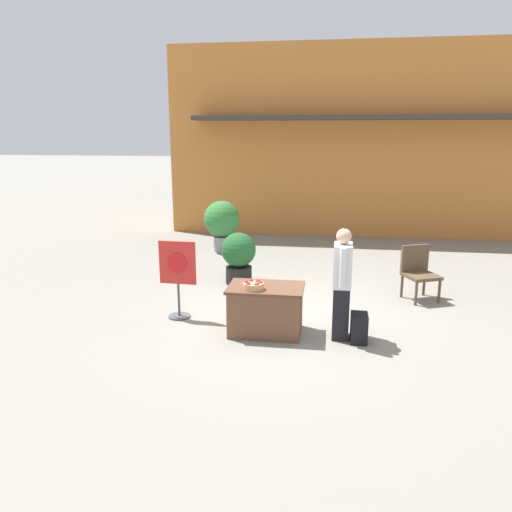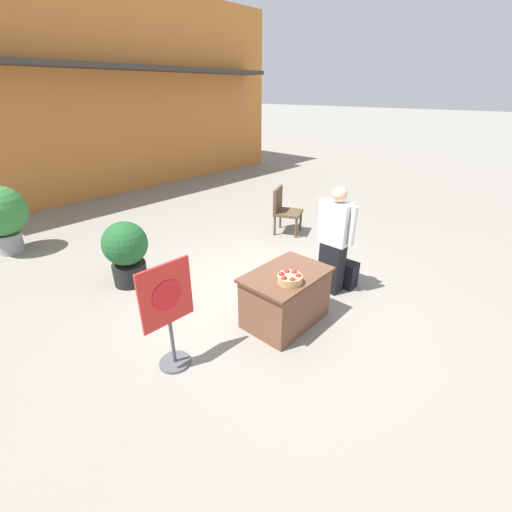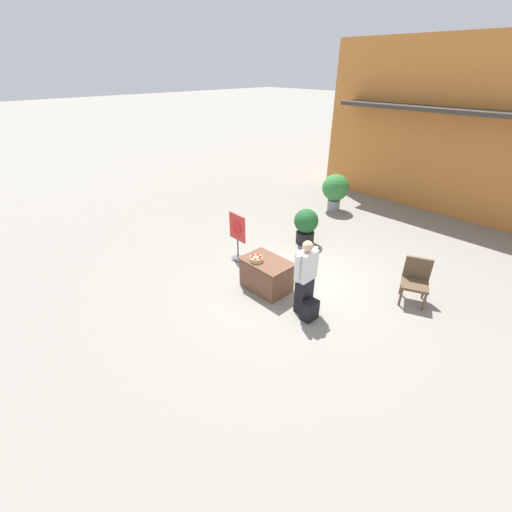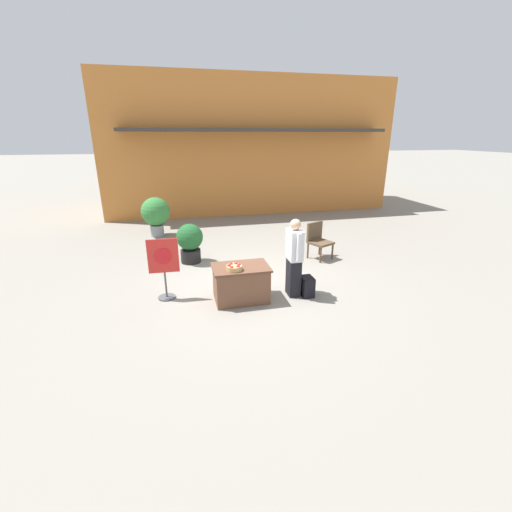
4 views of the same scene
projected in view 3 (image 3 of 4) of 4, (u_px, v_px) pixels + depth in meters
ground_plane at (295, 283)px, 8.24m from camera, size 120.00×120.00×0.00m
display_table at (266, 275)px, 7.88m from camera, size 1.14×0.77×0.74m
apple_basket at (256, 259)px, 7.67m from camera, size 0.31×0.31×0.13m
person_visitor at (305, 277)px, 6.93m from camera, size 0.27×0.61×1.65m
backpack at (310, 310)px, 7.00m from camera, size 0.24×0.34×0.42m
poster_board at (237, 235)px, 8.92m from camera, size 0.61×0.36×1.29m
patio_chair at (416, 279)px, 7.41m from camera, size 0.73×0.73×0.98m
potted_plant_near_right at (306, 225)px, 9.83m from camera, size 0.70×0.70×1.05m
potted_plant_far_right at (335, 189)px, 12.01m from camera, size 0.93×0.93×1.31m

